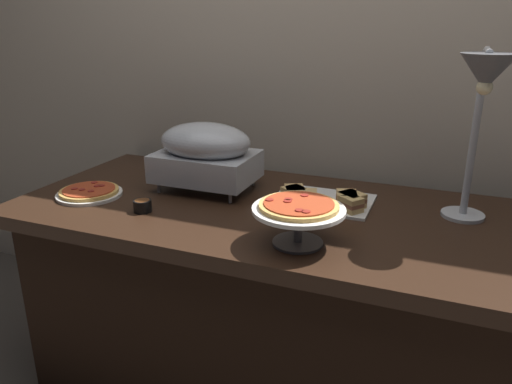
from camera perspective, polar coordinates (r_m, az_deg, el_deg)
The scene contains 8 objects.
back_wall at distance 2.10m, azimuth 7.70°, elevation 14.04°, with size 4.40×0.04×2.40m, color #B7A893.
buffet_table at distance 1.90m, azimuth 2.67°, elevation -12.54°, with size 1.90×0.84×0.76m.
chafing_dish at distance 1.90m, azimuth -5.82°, elevation 4.53°, with size 0.38×0.27×0.26m.
heat_lamp at distance 1.55m, azimuth 24.71°, elevation 10.32°, with size 0.15×0.33×0.55m.
pizza_plate_front at distance 1.95m, azimuth -18.67°, elevation -0.05°, with size 0.24×0.24×0.03m.
pizza_plate_center at distance 1.43m, azimuth 4.93°, elevation -2.25°, with size 0.27×0.27×0.13m.
sandwich_platter at distance 1.77m, azimuth 7.72°, elevation -0.80°, with size 0.35×0.26×0.06m.
sauce_cup_near at distance 1.74m, azimuth -12.96°, elevation -1.51°, with size 0.06×0.06×0.04m.
Camera 1 is at (0.52, -1.53, 1.39)m, focal length 34.68 mm.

